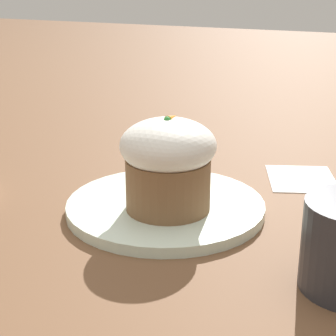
% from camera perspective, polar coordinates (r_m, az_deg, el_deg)
% --- Properties ---
extents(ground_plane, '(4.00, 4.00, 0.00)m').
position_cam_1_polar(ground_plane, '(0.64, -0.26, -4.43)').
color(ground_plane, brown).
extents(dessert_plate, '(0.22, 0.22, 0.01)m').
position_cam_1_polar(dessert_plate, '(0.64, -0.26, -3.93)').
color(dessert_plate, silver).
rests_on(dessert_plate, ground_plane).
extents(carrot_cake, '(0.10, 0.10, 0.10)m').
position_cam_1_polar(carrot_cake, '(0.60, 0.00, 0.55)').
color(carrot_cake, brown).
rests_on(carrot_cake, dessert_plate).
extents(spoon, '(0.09, 0.10, 0.01)m').
position_cam_1_polar(spoon, '(0.65, -0.72, -2.71)').
color(spoon, silver).
rests_on(spoon, dessert_plate).
extents(paper_napkin, '(0.12, 0.11, 0.00)m').
position_cam_1_polar(paper_napkin, '(0.76, 13.43, -1.03)').
color(paper_napkin, white).
rests_on(paper_napkin, ground_plane).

